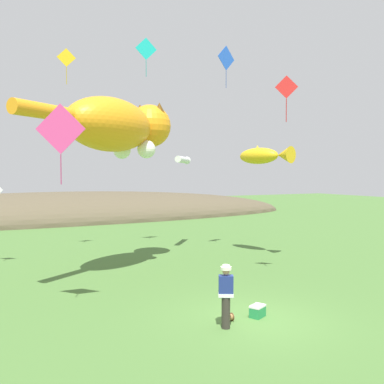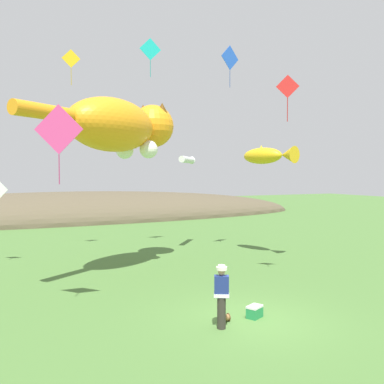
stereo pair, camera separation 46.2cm
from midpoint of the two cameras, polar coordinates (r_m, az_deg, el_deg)
ground_plane at (r=13.15m, az=8.94°, el=-16.60°), size 120.00×120.00×0.00m
distant_hill_ridge at (r=42.18m, az=-15.82°, el=-3.47°), size 50.06×12.78×5.17m
festival_attendant at (r=12.15m, az=5.08°, el=-13.46°), size 0.49×0.43×1.77m
kite_spool at (r=12.94m, az=5.65°, el=-16.33°), size 0.16×0.24×0.24m
picnic_cooler at (r=13.36m, az=9.37°, el=-15.47°), size 0.58×0.51×0.36m
kite_giant_cat at (r=18.90m, az=-8.65°, el=8.61°), size 7.59×5.61×2.66m
kite_fish_windsock at (r=22.34m, az=10.67°, el=4.82°), size 1.73×3.30×0.98m
kite_tube_streamer at (r=24.19m, az=-0.11°, el=4.32°), size 1.76×2.03×0.44m
kite_diamond_pink at (r=13.47m, az=-16.41°, el=7.96°), size 1.33×0.72×2.40m
kite_diamond_gold at (r=23.99m, az=-15.28°, el=16.74°), size 0.94×0.16×1.85m
kite_diamond_teal at (r=24.59m, az=-5.02°, el=18.40°), size 1.20×0.13×2.10m
kite_diamond_red at (r=17.32m, az=13.41°, el=13.44°), size 0.74×0.51×1.79m
kite_diamond_blue at (r=23.35m, az=5.67°, el=17.35°), size 1.23×0.37×2.18m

